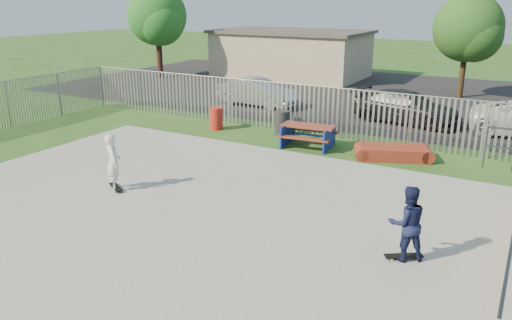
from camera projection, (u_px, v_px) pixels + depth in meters
The scene contains 17 objects.
ground at pixel (181, 215), 12.83m from camera, with size 120.00×120.00×0.00m, color #2B521C.
concrete_slab at pixel (181, 212), 12.81m from camera, with size 15.00×12.00×0.15m, color gray.
fence at pixel (294, 141), 15.84m from camera, with size 26.04×16.02×2.00m.
picnic_table at pixel (308, 136), 18.63m from camera, with size 2.11×1.80×0.83m.
funbox at pixel (393, 153), 17.26m from camera, with size 2.43×1.84×0.44m.
trash_bin_red at pixel (216, 118), 21.09m from camera, with size 0.56×0.56×0.93m, color red.
trash_bin_grey at pixel (282, 123), 20.12m from camera, with size 0.61×0.61×1.02m, color #262628.
parking_lot at pixel (386, 95), 28.54m from camera, with size 40.00×18.00×0.02m, color black.
car_silver at pixel (258, 92), 25.56m from camera, with size 1.47×4.21×1.39m, color silver.
car_dark at pixel (406, 107), 22.06m from camera, with size 1.96×4.82×1.40m, color black.
building at pixel (291, 53), 35.11m from camera, with size 10.40×6.40×3.20m.
tree_left at pixel (157, 16), 33.82m from camera, with size 4.02×4.02×6.20m.
tree_mid at pixel (468, 28), 26.80m from camera, with size 3.64×3.64×5.62m.
skateboard_a at pixel (404, 257), 10.38m from camera, with size 0.77×0.62×0.08m.
skateboard_b at pixel (116, 188), 14.15m from camera, with size 0.79×0.57×0.08m.
skater_navy at pixel (407, 223), 10.14m from camera, with size 0.78×0.61×1.61m, color #141B41.
skater_white at pixel (114, 162), 13.91m from camera, with size 0.59×0.39×1.61m, color silver.
Camera 1 is at (7.50, -9.27, 5.32)m, focal length 35.00 mm.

